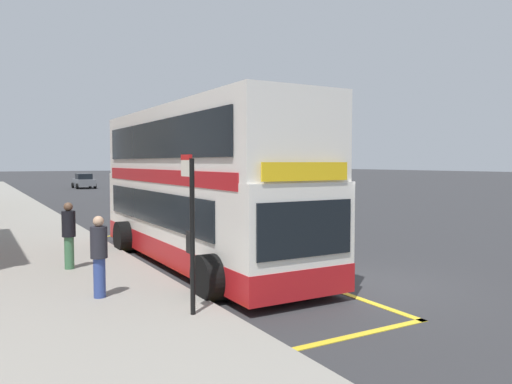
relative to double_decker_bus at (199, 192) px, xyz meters
name	(u,v)px	position (x,y,z in m)	size (l,w,h in m)	color
ground_plane	(88,198)	(2.46, 27.91, -2.06)	(260.00, 260.00, 0.00)	#333335
double_decker_bus	(199,192)	(0.00, 0.00, 0.00)	(3.25, 10.38, 4.40)	white
bus_bay_markings	(201,264)	(0.00, -0.09, -2.06)	(3.09, 13.52, 0.01)	yellow
bus_stop_sign	(191,222)	(-2.18, -4.66, -0.24)	(0.09, 0.51, 2.90)	black
parked_car_maroon_ahead	(156,188)	(7.39, 25.75, -1.26)	(2.09, 4.20, 1.62)	maroon
parked_car_grey_across	(84,181)	(5.26, 43.98, -1.26)	(2.09, 4.20, 1.62)	slate
pedestrian_waiting_near_sign	(69,233)	(-3.45, 0.44, -0.98)	(0.34, 0.34, 1.73)	#3F724C
pedestrian_further_back	(99,253)	(-3.39, -2.73, -1.02)	(0.34, 0.34, 1.67)	#33478C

